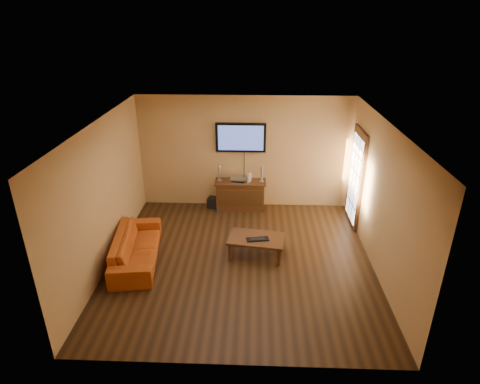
# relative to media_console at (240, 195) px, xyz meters

# --- Properties ---
(ground_plane) EXTENTS (5.00, 5.00, 0.00)m
(ground_plane) POSITION_rel_media_console_xyz_m (0.09, -2.26, -0.36)
(ground_plane) COLOR black
(ground_plane) RESTS_ON ground
(room_walls) EXTENTS (5.00, 5.00, 5.00)m
(room_walls) POSITION_rel_media_console_xyz_m (0.09, -1.64, 1.33)
(room_walls) COLOR tan
(room_walls) RESTS_ON ground
(french_door) EXTENTS (0.07, 1.02, 2.22)m
(french_door) POSITION_rel_media_console_xyz_m (2.55, -0.56, 0.69)
(french_door) COLOR #41220E
(french_door) RESTS_ON ground
(media_console) EXTENTS (1.20, 0.46, 0.71)m
(media_console) POSITION_rel_media_console_xyz_m (0.00, 0.00, 0.00)
(media_console) COLOR #41220E
(media_console) RESTS_ON ground
(television) EXTENTS (1.17, 0.08, 0.69)m
(television) POSITION_rel_media_console_xyz_m (0.00, 0.19, 1.37)
(television) COLOR black
(television) RESTS_ON ground
(coffee_table) EXTENTS (1.14, 0.79, 0.40)m
(coffee_table) POSITION_rel_media_console_xyz_m (0.39, -2.06, -0.01)
(coffee_table) COLOR #41220E
(coffee_table) RESTS_ON ground
(sofa) EXTENTS (0.82, 2.01, 0.76)m
(sofa) POSITION_rel_media_console_xyz_m (-1.91, -2.30, 0.02)
(sofa) COLOR #AF4813
(sofa) RESTS_ON ground
(speaker_left) EXTENTS (0.11, 0.11, 0.39)m
(speaker_left) POSITION_rel_media_console_xyz_m (-0.51, 0.04, 0.53)
(speaker_left) COLOR silver
(speaker_left) RESTS_ON media_console
(speaker_right) EXTENTS (0.11, 0.11, 0.39)m
(speaker_right) POSITION_rel_media_console_xyz_m (0.50, 0.01, 0.53)
(speaker_right) COLOR silver
(speaker_right) RESTS_ON media_console
(av_receiver) EXTENTS (0.39, 0.29, 0.09)m
(av_receiver) POSITION_rel_media_console_xyz_m (-0.05, -0.01, 0.40)
(av_receiver) COLOR silver
(av_receiver) RESTS_ON media_console
(game_console) EXTENTS (0.09, 0.16, 0.21)m
(game_console) POSITION_rel_media_console_xyz_m (0.22, -0.01, 0.46)
(game_console) COLOR white
(game_console) RESTS_ON media_console
(subwoofer) EXTENTS (0.30, 0.30, 0.25)m
(subwoofer) POSITION_rel_media_console_xyz_m (-0.67, 0.05, -0.24)
(subwoofer) COLOR black
(subwoofer) RESTS_ON ground
(bottle) EXTENTS (0.06, 0.06, 0.18)m
(bottle) POSITION_rel_media_console_xyz_m (-0.52, -0.36, -0.27)
(bottle) COLOR white
(bottle) RESTS_ON ground
(keyboard) EXTENTS (0.45, 0.23, 0.03)m
(keyboard) POSITION_rel_media_console_xyz_m (0.41, -2.13, 0.05)
(keyboard) COLOR black
(keyboard) RESTS_ON coffee_table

